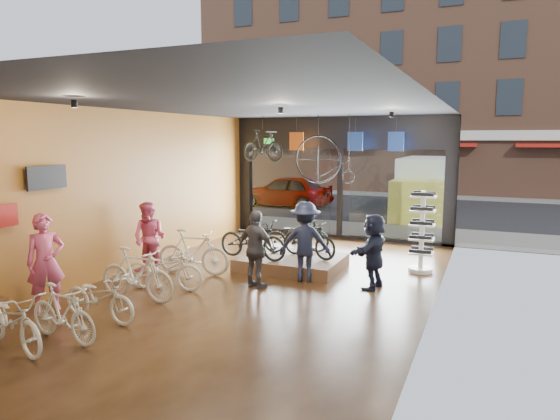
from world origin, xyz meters
The scene contains 33 objects.
ground_plane centered at (0.00, 0.00, -0.02)m, with size 7.00×12.00×0.04m, color black.
ceiling centered at (0.00, 0.00, 3.82)m, with size 7.00×12.00×0.04m, color black.
wall_left centered at (-3.52, 0.00, 1.90)m, with size 0.04×12.00×3.80m, color #A76E1F.
wall_right centered at (3.52, 0.00, 1.90)m, with size 0.04×12.00×3.80m, color beige.
storefront centered at (0.00, 6.00, 1.90)m, with size 7.00×0.26×3.80m, color black, non-canonical shape.
exit_sign centered at (-2.40, 5.88, 3.05)m, with size 0.35×0.06×0.18m, color #198C26.
street_road centered at (0.00, 15.00, -0.01)m, with size 30.00×18.00×0.02m, color black.
sidewalk_near centered at (0.00, 7.20, 0.06)m, with size 30.00×2.40×0.12m, color slate.
sidewalk_far centered at (0.00, 19.00, 0.06)m, with size 30.00×2.00×0.12m, color slate.
opposite_building centered at (0.00, 21.50, 7.00)m, with size 26.00×5.00×14.00m, color brown.
street_car centered at (-4.34, 12.00, 0.73)m, with size 1.73×4.31×1.47m, color gray.
box_truck centered at (2.00, 11.00, 1.18)m, with size 2.00×6.01×2.37m, color silver, non-canonical shape.
floor_bike_0 centered at (-2.06, -4.18, 0.45)m, with size 0.60×1.72×0.91m, color beige.
floor_bike_1 centered at (-1.61, -3.66, 0.45)m, with size 0.42×1.50×0.90m, color beige.
floor_bike_2 centered at (-1.74, -2.75, 0.42)m, with size 0.55×1.59×0.83m, color beige.
floor_bike_3 centered at (-1.86, -1.60, 0.52)m, with size 0.49×1.74×1.05m, color beige.
floor_bike_4 centered at (-1.79, -0.83, 0.45)m, with size 0.59×1.70×0.89m, color beige.
floor_bike_5 centered at (-1.89, 0.44, 0.53)m, with size 0.50×1.76×1.06m, color beige.
display_platform centered at (0.03, 1.80, 0.15)m, with size 2.40×1.80×0.30m, color #462B1C.
display_bike_left centered at (-0.75, 1.24, 0.77)m, with size 0.62×1.78×0.93m, color black.
display_bike_mid centered at (0.45, 1.86, 0.76)m, with size 0.43×1.53×0.92m, color black.
display_bike_right centered at (-0.03, 2.27, 0.73)m, with size 0.57×1.63×0.86m, color black.
customer_0 centered at (-3.00, -2.70, 0.90)m, with size 0.66×0.43×1.80m, color #CC4C72.
customer_1 centered at (-2.85, 0.10, 0.84)m, with size 0.82×0.64×1.68m, color #CC4C72.
customer_2 centered at (-0.08, 0.07, 0.83)m, with size 0.97×0.40×1.66m, color #3F3F44.
customer_3 centered at (0.69, 0.94, 0.88)m, with size 1.14×0.66×1.77m, color #161C33.
customer_5 centered at (2.19, 1.00, 0.80)m, with size 1.48×0.47×1.59m, color #161C33.
sunglasses_rack centered at (2.95, 2.73, 0.96)m, with size 0.57×0.47×1.93m, color white, non-canonical shape.
penny_farthing centered at (0.10, 4.35, 2.50)m, with size 1.70×0.06×1.36m, color black, non-canonical shape.
hung_bike centered at (-1.85, 4.20, 2.93)m, with size 0.45×1.58×0.95m, color black.
jersey_left centered at (-1.18, 5.20, 3.05)m, with size 0.45×0.03×0.55m, color #CC5919.
jersey_mid centered at (0.66, 5.20, 3.05)m, with size 0.45×0.03×0.55m, color #1E3F99.
jersey_right centered at (1.84, 5.20, 3.05)m, with size 0.45×0.03×0.55m, color #1E3F99.
Camera 1 is at (4.38, -9.16, 3.13)m, focal length 32.00 mm.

